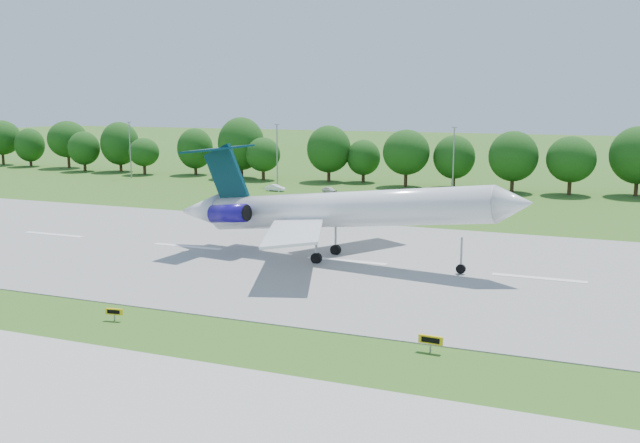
{
  "coord_description": "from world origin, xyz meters",
  "views": [
    {
      "loc": [
        5.17,
        -45.72,
        17.67
      ],
      "look_at": [
        -20.29,
        18.0,
        5.53
      ],
      "focal_mm": 40.0,
      "sensor_mm": 36.0,
      "label": 1
    }
  ],
  "objects_px": {
    "taxi_sign_left": "(114,312)",
    "airliner": "(327,208)",
    "service_vehicle_a": "(275,188)",
    "service_vehicle_b": "(330,190)"
  },
  "relations": [
    {
      "from": "taxi_sign_left",
      "to": "airliner",
      "type": "bearing_deg",
      "value": 63.98
    },
    {
      "from": "taxi_sign_left",
      "to": "service_vehicle_a",
      "type": "relative_size",
      "value": 0.39
    },
    {
      "from": "airliner",
      "to": "service_vehicle_b",
      "type": "distance_m",
      "value": 54.9
    },
    {
      "from": "taxi_sign_left",
      "to": "service_vehicle_b",
      "type": "distance_m",
      "value": 78.39
    },
    {
      "from": "airliner",
      "to": "taxi_sign_left",
      "type": "xyz_separation_m",
      "value": [
        -7.9,
        -26.43,
        -4.91
      ]
    },
    {
      "from": "taxi_sign_left",
      "to": "service_vehicle_a",
      "type": "distance_m",
      "value": 78.78
    },
    {
      "from": "service_vehicle_b",
      "to": "service_vehicle_a",
      "type": "bearing_deg",
      "value": 125.53
    },
    {
      "from": "taxi_sign_left",
      "to": "service_vehicle_a",
      "type": "xyz_separation_m",
      "value": [
        -21.71,
        75.73,
        -0.14
      ]
    },
    {
      "from": "taxi_sign_left",
      "to": "service_vehicle_b",
      "type": "bearing_deg",
      "value": 89.03
    },
    {
      "from": "service_vehicle_a",
      "to": "service_vehicle_b",
      "type": "xyz_separation_m",
      "value": [
        10.25,
        1.82,
        -0.08
      ]
    }
  ]
}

